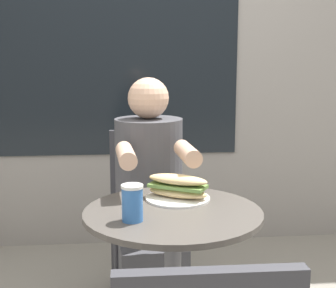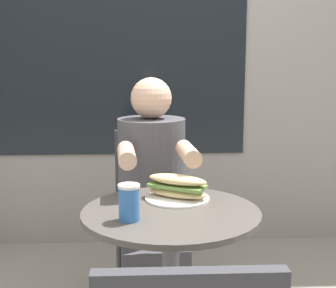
{
  "view_description": "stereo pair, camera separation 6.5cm",
  "coord_description": "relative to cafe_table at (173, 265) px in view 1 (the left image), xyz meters",
  "views": [
    {
      "loc": [
        -0.16,
        -1.53,
        1.23
      ],
      "look_at": [
        0.0,
        0.18,
        0.92
      ],
      "focal_mm": 50.0,
      "sensor_mm": 36.0,
      "label": 1
    },
    {
      "loc": [
        -0.1,
        -1.54,
        1.23
      ],
      "look_at": [
        0.0,
        0.18,
        0.92
      ],
      "focal_mm": 50.0,
      "sensor_mm": 36.0,
      "label": 2
    }
  ],
  "objects": [
    {
      "name": "cafe_table",
      "position": [
        0.0,
        0.0,
        0.0
      ],
      "size": [
        0.62,
        0.62,
        0.72
      ],
      "color": "#47423D",
      "rests_on": "ground_plane"
    },
    {
      "name": "sandwich_on_plate",
      "position": [
        0.03,
        0.13,
        0.24
      ],
      "size": [
        0.24,
        0.24,
        0.09
      ],
      "rotation": [
        0.0,
        0.0,
        -0.51
      ],
      "color": "white",
      "rests_on": "cafe_table"
    },
    {
      "name": "diner_chair",
      "position": [
        -0.06,
        0.82,
        0.0
      ],
      "size": [
        0.4,
        0.4,
        0.87
      ],
      "rotation": [
        0.0,
        0.0,
        3.21
      ],
      "color": "#333338",
      "rests_on": "ground_plane"
    },
    {
      "name": "drink_cup",
      "position": [
        -0.14,
        -0.09,
        0.26
      ],
      "size": [
        0.07,
        0.07,
        0.12
      ],
      "color": "#336BB7",
      "rests_on": "cafe_table"
    },
    {
      "name": "seated_diner",
      "position": [
        -0.05,
        0.48,
        -0.01
      ],
      "size": [
        0.33,
        0.55,
        1.16
      ],
      "rotation": [
        0.0,
        0.0,
        3.21
      ],
      "color": "#424247",
      "rests_on": "ground_plane"
    },
    {
      "name": "storefront_wall",
      "position": [
        -0.0,
        1.56,
        0.88
      ],
      "size": [
        8.0,
        0.09,
        2.8
      ],
      "color": "gray",
      "rests_on": "ground_plane"
    }
  ]
}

